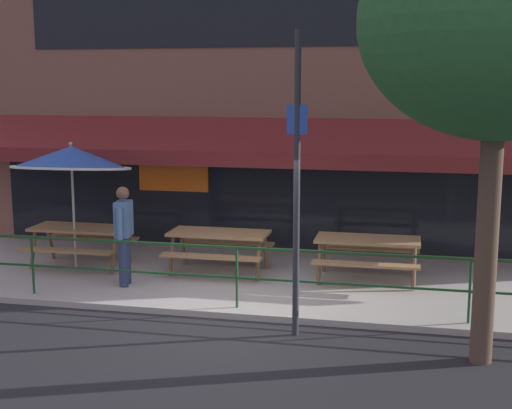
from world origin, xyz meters
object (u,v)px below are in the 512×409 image
patio_umbrella_left (71,158)px  picnic_table_left (80,235)px  picnic_table_centre (219,240)px  pedestrian_walking (124,231)px  picnic_table_right (367,247)px  street_sign_pole (297,184)px  street_tree_curbside (509,4)px

patio_umbrella_left → picnic_table_left: bearing=90.0°
picnic_table_centre → pedestrian_walking: (-1.37, -1.12, 0.35)m
picnic_table_centre → picnic_table_right: same height
street_sign_pole → street_tree_curbside: (2.58, -0.51, 2.27)m
patio_umbrella_left → street_sign_pole: size_ratio=0.57×
pedestrian_walking → picnic_table_centre: bearing=39.2°
picnic_table_right → pedestrian_walking: bearing=-164.2°
picnic_table_centre → picnic_table_right: (2.67, 0.02, 0.00)m
picnic_table_left → street_tree_curbside: size_ratio=0.29×
picnic_table_left → patio_umbrella_left: patio_umbrella_left is taller
picnic_table_right → picnic_table_centre: bearing=-179.5°
picnic_table_centre → street_tree_curbside: bearing=-35.7°
picnic_table_left → picnic_table_right: same height
pedestrian_walking → street_tree_curbside: bearing=-19.6°
picnic_table_left → picnic_table_right: bearing=1.6°
picnic_table_centre → patio_umbrella_left: bearing=-172.7°
picnic_table_left → picnic_table_centre: (2.67, 0.12, 0.00)m
picnic_table_centre → picnic_table_right: 2.67m
picnic_table_centre → picnic_table_right: size_ratio=1.00×
picnic_table_centre → pedestrian_walking: pedestrian_walking is taller
picnic_table_centre → street_sign_pole: (1.83, -2.66, 1.47)m
picnic_table_left → street_tree_curbside: 8.57m
picnic_table_right → street_tree_curbside: 5.22m
pedestrian_walking → street_sign_pole: street_sign_pole is taller
picnic_table_left → picnic_table_right: 5.34m
picnic_table_left → picnic_table_right: size_ratio=1.00×
picnic_table_left → picnic_table_centre: bearing=2.6°
patio_umbrella_left → street_tree_curbside: (7.08, -2.83, 2.26)m
picnic_table_left → street_sign_pole: street_sign_pole is taller
picnic_table_left → patio_umbrella_left: size_ratio=0.75×
street_sign_pole → picnic_table_right: bearing=72.6°
picnic_table_right → street_sign_pole: size_ratio=0.43×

